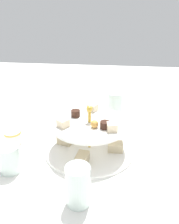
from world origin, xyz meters
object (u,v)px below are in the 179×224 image
Objects in this scene: water_glass_short_left at (10,159)px; water_glass_mid_back at (76,185)px; water_glass_tall_right at (115,106)px; butter_knife_right at (47,117)px; tiered_serving_stand at (89,137)px; teacup_with_saucer at (13,139)px.

water_glass_short_left is 0.23m from water_glass_mid_back.
water_glass_tall_right reaches higher than butter_knife_right.
water_glass_mid_back is (-0.21, 0.45, 0.05)m from butter_knife_right.
tiered_serving_stand is 3.34× the size of teacup_with_saucer.
butter_knife_right is (0.29, 0.03, -0.06)m from water_glass_tall_right.
teacup_with_saucer is at bearing 35.19° from water_glass_tall_right.
butter_knife_right is at bearing -103.56° from teacup_with_saucer.
water_glass_short_left is at bearing -24.20° from water_glass_mid_back.
water_glass_mid_back is (0.08, 0.47, -0.00)m from water_glass_tall_right.
tiered_serving_stand is 0.31m from butter_knife_right.
teacup_with_saucer is at bearing -40.69° from water_glass_mid_back.
water_glass_mid_back is (0.00, 0.23, 0.01)m from tiered_serving_stand.
water_glass_short_left reaches higher than butter_knife_right.
water_glass_short_left is at bearing 111.16° from teacup_with_saucer.
tiered_serving_stand is 2.79× the size of water_glass_mid_back.
water_glass_tall_right reaches higher than teacup_with_saucer.
water_glass_tall_right is at bearing -108.29° from tiered_serving_stand.
tiered_serving_stand reaches higher than teacup_with_saucer.
tiered_serving_stand reaches higher than water_glass_short_left.
water_glass_tall_right is 1.09× the size of water_glass_mid_back.
butter_knife_right is at bearing -90.37° from water_glass_short_left.
water_glass_mid_back is at bearing 155.80° from water_glass_short_left.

